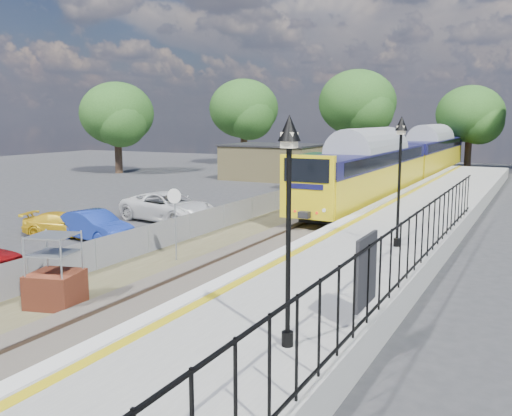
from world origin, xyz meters
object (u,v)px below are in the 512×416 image
Objects in this scene: victorian_lamp_south at (289,178)px; victorian_lamp_north at (400,151)px; car_white at (169,207)px; speed_sign at (175,212)px; brick_plinth at (55,272)px; train at (406,158)px; car_yellow at (63,224)px; car_blue at (95,226)px.

victorian_lamp_south and victorian_lamp_north have the same top height.
speed_sign is at bearing -133.29° from car_white.
brick_plinth is (-8.00, 1.50, -3.25)m from victorian_lamp_south.
speed_sign is (-2.50, -27.42, -0.42)m from train.
speed_sign is at bearing -95.21° from train.
train is 21.99m from car_white.
car_yellow is at bearing 149.63° from victorian_lamp_south.
victorian_lamp_north is at bearing 91.15° from victorian_lamp_south.
car_yellow is 5.77m from car_white.
brick_plinth is 0.77× the size of speed_sign.
brick_plinth reaches higher than car_white.
car_blue is at bearing -172.23° from car_white.
car_yellow is at bearing 159.50° from speed_sign.
car_white is at bearing -36.37° from car_yellow.
speed_sign is (-8.00, 7.48, -2.38)m from victorian_lamp_south.
car_white is at bearing 9.59° from car_blue.
victorian_lamp_north is (-0.20, 10.00, 0.00)m from victorian_lamp_south.
victorian_lamp_south reaches higher than car_white.
train reaches higher than speed_sign.
victorian_lamp_south is 8.77m from brick_plinth.
car_white is (-7.79, -20.50, -1.57)m from train.
victorian_lamp_south is 19.91m from car_white.
brick_plinth is 0.39× the size of car_white.
speed_sign is at bearing -162.07° from victorian_lamp_north.
train is at bearing 98.96° from victorian_lamp_south.
brick_plinth is 13.94m from car_white.
speed_sign is at bearing 90.00° from brick_plinth.
victorian_lamp_south is at bearing -127.99° from car_white.
victorian_lamp_north reaches higher than car_blue.
victorian_lamp_south is 35.38m from train.
brick_plinth is 6.03m from speed_sign.
car_blue is at bearing 156.02° from speed_sign.
car_blue reaches higher than car_yellow.
car_white is at bearing -110.82° from train.
speed_sign reaches higher than car_blue.
car_white reaches higher than car_blue.
speed_sign is 0.74× the size of car_yellow.
brick_plinth is at bearing -148.38° from car_white.
brick_plinth is 0.58× the size of car_yellow.
speed_sign is at bearing 136.94° from victorian_lamp_south.
speed_sign reaches higher than brick_plinth.
victorian_lamp_south reaches higher than train.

